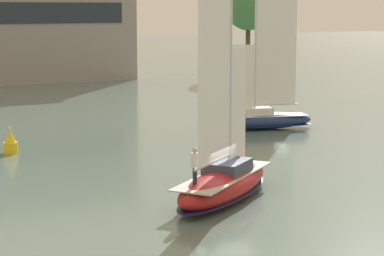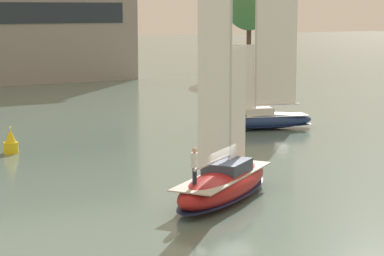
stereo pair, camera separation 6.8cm
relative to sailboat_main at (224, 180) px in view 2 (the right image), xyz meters
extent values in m
plane|color=slate|center=(-0.01, -0.01, -0.98)|extent=(400.00, 400.00, 0.00)
cylinder|color=#4C3828|center=(39.98, 56.15, 3.06)|extent=(0.65, 0.65, 8.08)
ellipsoid|color=maroon|center=(-0.01, -0.01, -0.24)|extent=(8.60, 6.95, 1.49)
ellipsoid|color=#19234C|center=(-0.01, -0.01, -0.65)|extent=(8.68, 7.02, 0.18)
cube|color=#BCB7A8|center=(-0.01, -0.01, 0.20)|extent=(7.51, 6.03, 0.06)
cube|color=#333D4C|center=(0.35, 0.24, 0.54)|extent=(2.99, 2.79, 0.61)
cylinder|color=silver|center=(0.57, 0.39, 5.69)|extent=(0.17, 0.17, 10.92)
cylinder|color=silver|center=(-1.05, -0.72, 1.11)|extent=(3.33, 2.34, 0.15)
cube|color=white|center=(-0.92, -0.63, 5.58)|extent=(3.01, 2.06, 8.96)
cube|color=white|center=(1.45, 0.99, 3.24)|extent=(1.60, 1.10, 6.01)
cylinder|color=#232838|center=(-2.34, -1.24, 0.66)|extent=(0.28, 0.28, 0.85)
cylinder|color=silver|center=(-2.34, -1.24, 1.41)|extent=(0.47, 0.47, 0.65)
sphere|color=tan|center=(-2.34, -1.24, 1.85)|extent=(0.24, 0.24, 0.24)
ellipsoid|color=navy|center=(14.01, 16.42, -0.32)|extent=(8.02, 4.51, 1.31)
ellipsoid|color=#19234C|center=(14.01, 16.42, -0.68)|extent=(8.10, 4.56, 0.16)
cube|color=silver|center=(14.01, 16.42, 0.07)|extent=(7.03, 3.89, 0.06)
cube|color=silver|center=(13.65, 16.54, 0.37)|extent=(2.53, 2.12, 0.54)
cylinder|color=silver|center=(13.43, 16.62, 4.93)|extent=(0.15, 0.15, 9.66)
cylinder|color=silver|center=(15.08, 16.06, 0.87)|extent=(3.34, 1.23, 0.13)
cube|color=white|center=(14.95, 16.11, 4.83)|extent=(3.04, 1.05, 7.92)
cube|color=white|center=(12.53, 16.92, 2.76)|extent=(1.62, 0.56, 5.31)
cylinder|color=yellow|center=(-5.34, 16.59, -0.63)|extent=(0.93, 0.93, 0.70)
cone|color=yellow|center=(-5.34, 16.59, 0.15)|extent=(0.70, 0.70, 0.85)
sphere|color=#F2F266|center=(-5.34, 16.59, 0.65)|extent=(0.16, 0.16, 0.16)
camera|label=1|loc=(-18.85, -29.24, 8.04)|focal=70.00mm
camera|label=2|loc=(-18.79, -29.28, 8.04)|focal=70.00mm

